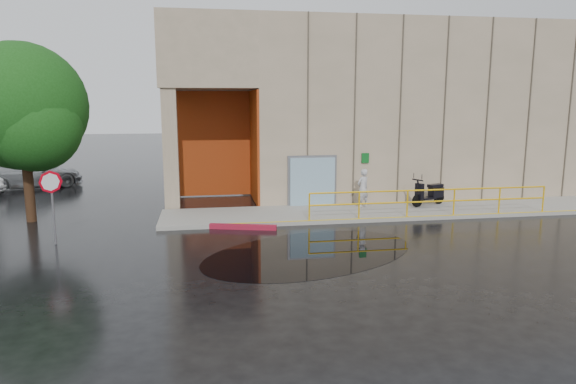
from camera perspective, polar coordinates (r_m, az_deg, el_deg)
name	(u,v)px	position (r m, az deg, el deg)	size (l,w,h in m)	color
ground	(345,247)	(16.17, 6.40, -6.09)	(120.00, 120.00, 0.00)	black
sidewalk	(410,210)	(21.58, 13.41, -2.00)	(20.00, 3.00, 0.15)	gray
building	(384,107)	(27.56, 10.65, 9.31)	(20.00, 10.17, 8.00)	gray
guardrail	(431,202)	(20.35, 15.59, -1.08)	(9.56, 0.06, 1.03)	yellow
person	(363,188)	(21.32, 8.32, 0.42)	(0.58, 0.38, 1.60)	#B2B1B6
scooter	(429,187)	(22.30, 15.43, 0.59)	(1.85, 1.20, 1.40)	black
stop_sign	(51,190)	(17.59, -24.81, 0.16)	(0.61, 0.43, 2.36)	slate
red_curb	(243,227)	(18.27, -5.04, -3.88)	(2.40, 0.18, 0.18)	maroon
puddle	(311,253)	(15.48, 2.55, -6.76)	(6.99, 4.30, 0.01)	black
car_c	(29,174)	(29.91, -26.85, 1.81)	(2.10, 5.18, 1.50)	#A2A6A9
tree_near	(25,112)	(21.07, -27.20, 7.96)	(4.64, 4.64, 6.62)	#311B10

